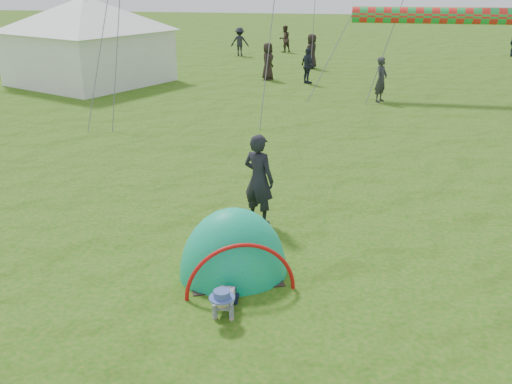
% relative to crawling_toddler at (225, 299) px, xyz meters
% --- Properties ---
extents(ground, '(140.00, 140.00, 0.00)m').
position_rel_crawling_toddler_xyz_m(ground, '(1.07, -0.10, -0.26)').
color(ground, '#19570A').
extents(crawling_toddler, '(0.50, 0.70, 0.52)m').
position_rel_crawling_toddler_xyz_m(crawling_toddler, '(0.00, 0.00, 0.00)').
color(crawling_toddler, black).
rests_on(crawling_toddler, ground).
extents(popup_tent, '(2.24, 2.07, 2.34)m').
position_rel_crawling_toddler_xyz_m(popup_tent, '(-0.14, 1.21, -0.26)').
color(popup_tent, teal).
rests_on(popup_tent, ground).
extents(standing_adult, '(0.80, 0.68, 1.85)m').
position_rel_crawling_toddler_xyz_m(standing_adult, '(-0.11, 3.39, 0.66)').
color(standing_adult, black).
rests_on(standing_adult, ground).
extents(event_marquee, '(7.86, 7.86, 4.10)m').
position_rel_crawling_toddler_xyz_m(event_marquee, '(-10.61, 17.70, 1.79)').
color(event_marquee, white).
rests_on(event_marquee, ground).
extents(crowd_person_2, '(0.89, 0.98, 1.61)m').
position_rel_crawling_toddler_xyz_m(crowd_person_2, '(-0.75, 19.34, 0.54)').
color(crowd_person_2, '#222835').
rests_on(crowd_person_2, ground).
extents(crowd_person_4, '(0.69, 0.93, 1.73)m').
position_rel_crawling_toddler_xyz_m(crowd_person_4, '(-2.72, 20.04, 0.60)').
color(crowd_person_4, black).
rests_on(crowd_person_4, ground).
extents(crowd_person_5, '(0.77, 1.56, 1.61)m').
position_rel_crawling_toddler_xyz_m(crowd_person_5, '(-20.40, 35.14, 0.55)').
color(crowd_person_5, '#1A222C').
rests_on(crowd_person_5, ground).
extents(crowd_person_6, '(0.65, 0.75, 1.74)m').
position_rel_crawling_toddler_xyz_m(crowd_person_6, '(2.48, 15.87, 0.61)').
color(crowd_person_6, '#2C2D31').
rests_on(crowd_person_6, ground).
extents(crowd_person_7, '(1.02, 1.02, 1.67)m').
position_rel_crawling_toddler_xyz_m(crowd_person_7, '(-3.37, 30.49, 0.57)').
color(crowd_person_7, '#3D2B27').
rests_on(crowd_person_7, ground).
extents(crowd_person_9, '(1.14, 0.71, 1.70)m').
position_rel_crawling_toddler_xyz_m(crowd_person_9, '(-5.85, 28.29, 0.59)').
color(crowd_person_9, black).
rests_on(crowd_person_9, ground).
extents(crowd_person_10, '(0.66, 0.93, 1.79)m').
position_rel_crawling_toddler_xyz_m(crowd_person_10, '(-1.01, 23.98, 0.64)').
color(crowd_person_10, black).
rests_on(crowd_person_10, ground).
extents(crowd_person_11, '(0.97, 1.74, 1.79)m').
position_rel_crawling_toddler_xyz_m(crowd_person_11, '(-12.89, 18.94, 0.64)').
color(crowd_person_11, '#1D2435').
rests_on(crowd_person_11, ground).
extents(rainbow_tube_kite, '(6.16, 0.64, 0.64)m').
position_rel_crawling_toddler_xyz_m(rainbow_tube_kite, '(4.26, 17.30, 2.94)').
color(rainbow_tube_kite, red).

